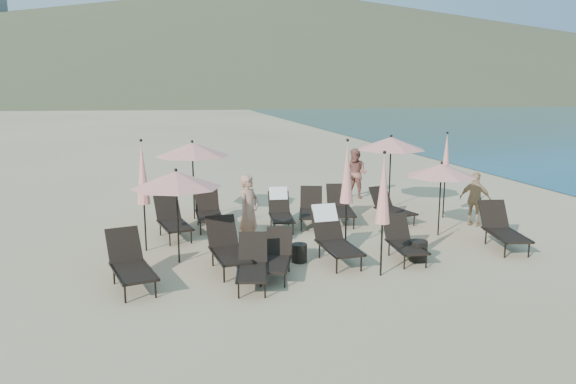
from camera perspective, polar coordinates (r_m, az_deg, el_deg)
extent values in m
plane|color=#D6BA8C|center=(13.06, 9.13, -7.37)|extent=(800.00, 800.00, 0.00)
cone|color=brown|center=(318.92, -2.38, 15.31)|extent=(690.00, 690.00, 55.00)
cone|color=brown|center=(393.29, 16.02, 12.43)|extent=(280.00, 280.00, 32.00)
cube|color=beige|center=(324.18, -21.75, 12.98)|extent=(18.00, 16.00, 38.00)
cube|color=black|center=(11.68, -15.40, -7.88)|extent=(0.97, 1.45, 0.06)
cube|color=black|center=(12.42, -16.33, -5.20)|extent=(0.78, 0.65, 0.69)
cylinder|color=black|center=(11.18, -16.22, -9.88)|extent=(0.04, 0.04, 0.38)
cylinder|color=black|center=(12.24, -17.26, -8.08)|extent=(0.04, 0.04, 0.38)
cylinder|color=black|center=(11.28, -13.31, -9.53)|extent=(0.04, 0.04, 0.38)
cylinder|color=black|center=(12.34, -14.59, -7.78)|extent=(0.04, 0.04, 0.38)
cube|color=black|center=(11.67, -17.08, -7.93)|extent=(0.38, 1.47, 0.04)
cube|color=black|center=(11.79, -13.86, -7.56)|extent=(0.38, 1.47, 0.04)
cube|color=black|center=(11.40, -3.65, -8.19)|extent=(0.84, 1.28, 0.05)
cube|color=black|center=(12.07, -3.59, -5.65)|extent=(0.69, 0.56, 0.61)
cylinder|color=black|center=(11.01, -5.04, -9.91)|extent=(0.04, 0.04, 0.33)
cylinder|color=black|center=(11.96, -4.83, -8.17)|extent=(0.04, 0.04, 0.33)
cylinder|color=black|center=(11.00, -2.34, -9.90)|extent=(0.04, 0.04, 0.33)
cylinder|color=black|center=(11.95, -2.35, -8.16)|extent=(0.04, 0.04, 0.33)
cube|color=black|center=(11.46, -5.14, -8.07)|extent=(0.31, 1.31, 0.04)
cube|color=black|center=(11.44, -2.16, -8.05)|extent=(0.31, 1.31, 0.04)
cube|color=black|center=(11.93, -1.30, -7.35)|extent=(0.93, 1.27, 0.05)
cube|color=black|center=(12.57, -0.91, -5.04)|extent=(0.70, 0.60, 0.59)
cylinder|color=black|center=(11.57, -2.79, -8.85)|extent=(0.03, 0.03, 0.32)
cylinder|color=black|center=(12.49, -2.17, -7.33)|extent=(0.03, 0.03, 0.32)
cylinder|color=black|center=(11.52, -0.33, -8.93)|extent=(0.03, 0.03, 0.32)
cylinder|color=black|center=(12.44, 0.10, -7.40)|extent=(0.03, 0.03, 0.32)
cube|color=black|center=(12.01, -2.64, -7.19)|extent=(0.46, 1.22, 0.04)
cube|color=black|center=(11.95, 0.09, -7.27)|extent=(0.46, 1.22, 0.04)
cube|color=black|center=(12.88, 5.31, -5.73)|extent=(0.73, 1.35, 0.06)
cube|color=black|center=(13.60, 3.97, -3.37)|extent=(0.70, 0.53, 0.69)
cylinder|color=black|center=(12.35, 4.97, -7.44)|extent=(0.04, 0.04, 0.38)
cylinder|color=black|center=(13.37, 3.22, -5.96)|extent=(0.04, 0.04, 0.38)
cylinder|color=black|center=(12.56, 7.45, -7.18)|extent=(0.04, 0.04, 0.38)
cylinder|color=black|center=(13.56, 5.53, -5.74)|extent=(0.04, 0.04, 0.38)
cube|color=black|center=(12.81, 3.82, -5.74)|extent=(0.09, 1.50, 0.04)
cube|color=black|center=(13.04, 6.59, -5.48)|extent=(0.09, 1.50, 0.04)
cube|color=white|center=(13.68, 3.76, -2.15)|extent=(0.61, 0.33, 0.41)
cube|color=black|center=(13.33, 12.05, -5.53)|extent=(0.71, 1.23, 0.05)
cube|color=black|center=(13.97, 10.92, -3.48)|extent=(0.65, 0.50, 0.61)
cylinder|color=black|center=(12.85, 11.74, -6.98)|extent=(0.04, 0.04, 0.34)
cylinder|color=black|center=(13.76, 10.23, -5.71)|extent=(0.04, 0.04, 0.34)
cylinder|color=black|center=(13.04, 13.86, -6.81)|extent=(0.04, 0.04, 0.34)
cylinder|color=black|center=(13.94, 12.23, -5.57)|extent=(0.04, 0.04, 0.34)
cube|color=black|center=(13.27, 10.77, -5.52)|extent=(0.15, 1.33, 0.04)
cube|color=black|center=(13.48, 13.15, -5.35)|extent=(0.15, 1.33, 0.04)
cube|color=black|center=(14.88, 21.39, -4.14)|extent=(0.94, 1.45, 0.06)
cube|color=black|center=(15.60, 20.15, -2.13)|extent=(0.78, 0.63, 0.69)
cylinder|color=black|center=(14.33, 21.18, -5.53)|extent=(0.04, 0.04, 0.38)
cylinder|color=black|center=(15.34, 19.46, -4.34)|extent=(0.04, 0.04, 0.38)
cylinder|color=black|center=(14.57, 23.27, -5.42)|extent=(0.04, 0.04, 0.38)
cylinder|color=black|center=(15.57, 21.44, -4.26)|extent=(0.04, 0.04, 0.38)
cube|color=black|center=(14.79, 20.13, -4.09)|extent=(0.34, 1.49, 0.04)
cube|color=black|center=(15.07, 22.48, -4.00)|extent=(0.34, 1.49, 0.04)
cube|color=black|center=(15.14, -11.38, -3.39)|extent=(0.89, 1.39, 0.05)
cube|color=black|center=(15.88, -12.17, -1.57)|extent=(0.74, 0.60, 0.66)
cylinder|color=black|center=(14.62, -11.91, -4.71)|extent=(0.04, 0.04, 0.36)
cylinder|color=black|center=(15.66, -12.84, -3.69)|extent=(0.04, 0.04, 0.36)
cylinder|color=black|center=(14.75, -9.80, -4.49)|extent=(0.04, 0.04, 0.36)
cylinder|color=black|center=(15.78, -10.86, -3.50)|extent=(0.04, 0.04, 0.36)
cube|color=black|center=(15.12, -12.62, -3.42)|extent=(0.31, 1.43, 0.04)
cube|color=black|center=(15.26, -10.26, -3.19)|extent=(0.31, 1.43, 0.04)
cube|color=black|center=(15.99, -7.99, -2.45)|extent=(0.73, 1.35, 0.06)
cube|color=black|center=(16.79, -8.27, -0.66)|extent=(0.70, 0.52, 0.69)
cylinder|color=black|center=(15.48, -8.87, -3.69)|extent=(0.04, 0.04, 0.38)
cylinder|color=black|center=(16.59, -9.13, -2.70)|extent=(0.04, 0.04, 0.38)
cylinder|color=black|center=(15.53, -6.75, -3.59)|extent=(0.04, 0.04, 0.38)
cylinder|color=black|center=(16.63, -7.15, -2.61)|extent=(0.04, 0.04, 0.38)
cube|color=black|center=(16.02, -9.20, -2.42)|extent=(0.09, 1.50, 0.04)
cube|color=black|center=(16.07, -6.83, -2.31)|extent=(0.09, 1.50, 0.04)
cube|color=black|center=(15.78, -0.64, -2.68)|extent=(0.76, 1.26, 0.05)
cube|color=black|center=(16.48, -0.94, -1.04)|extent=(0.67, 0.52, 0.61)
cylinder|color=black|center=(15.32, -1.41, -3.80)|extent=(0.04, 0.04, 0.34)
cylinder|color=black|center=(16.30, -1.74, -2.88)|extent=(0.04, 0.04, 0.34)
cylinder|color=black|center=(15.37, 0.51, -3.74)|extent=(0.04, 0.04, 0.34)
cylinder|color=black|center=(16.35, 0.06, -2.83)|extent=(0.04, 0.04, 0.34)
cube|color=black|center=(15.79, -1.74, -2.64)|extent=(0.21, 1.33, 0.04)
cube|color=black|center=(15.85, 0.40, -2.58)|extent=(0.21, 1.33, 0.04)
cube|color=white|center=(16.58, -0.99, -0.15)|extent=(0.57, 0.35, 0.37)
cube|color=black|center=(16.18, 2.37, -2.26)|extent=(0.99, 1.40, 0.05)
cube|color=black|center=(16.94, 2.37, -0.56)|extent=(0.76, 0.65, 0.65)
cylinder|color=black|center=(15.71, 1.36, -3.37)|extent=(0.04, 0.04, 0.36)
cylinder|color=black|center=(16.77, 1.42, -2.44)|extent=(0.04, 0.04, 0.36)
cylinder|color=black|center=(15.71, 3.37, -3.39)|extent=(0.04, 0.04, 0.36)
cylinder|color=black|center=(16.77, 3.30, -2.46)|extent=(0.04, 0.04, 0.36)
cube|color=black|center=(16.23, 1.25, -2.17)|extent=(0.44, 1.38, 0.04)
cube|color=black|center=(16.23, 3.49, -2.19)|extent=(0.44, 1.38, 0.04)
cube|color=black|center=(16.46, 5.45, -2.03)|extent=(0.92, 1.41, 0.05)
cube|color=black|center=(17.24, 5.07, -0.34)|extent=(0.76, 0.62, 0.67)
cylinder|color=black|center=(15.95, 4.70, -3.17)|extent=(0.04, 0.04, 0.37)
cylinder|color=black|center=(17.02, 4.23, -2.25)|extent=(0.04, 0.04, 0.37)
cylinder|color=black|center=(16.03, 6.70, -3.14)|extent=(0.04, 0.04, 0.37)
cylinder|color=black|center=(17.10, 6.11, -2.22)|extent=(0.04, 0.04, 0.37)
cube|color=black|center=(16.47, 4.30, -1.97)|extent=(0.33, 1.44, 0.04)
cube|color=black|center=(16.56, 6.54, -1.94)|extent=(0.33, 1.44, 0.04)
cube|color=black|center=(16.87, 10.96, -1.97)|extent=(0.86, 1.30, 0.05)
cube|color=black|center=(17.44, 9.39, -0.50)|extent=(0.70, 0.58, 0.62)
cylinder|color=black|center=(16.37, 11.27, -3.03)|extent=(0.04, 0.04, 0.34)
cylinder|color=black|center=(17.17, 9.18, -2.29)|extent=(0.04, 0.04, 0.34)
cylinder|color=black|center=(16.69, 12.69, -2.82)|extent=(0.04, 0.04, 0.34)
cylinder|color=black|center=(17.47, 10.57, -2.11)|extent=(0.04, 0.04, 0.34)
cube|color=black|center=(16.73, 10.04, -2.01)|extent=(0.33, 1.33, 0.04)
cube|color=black|center=(17.08, 11.66, -1.80)|extent=(0.33, 1.33, 0.04)
cube|color=black|center=(12.37, -5.81, -6.46)|extent=(0.80, 1.38, 0.06)
cube|color=black|center=(13.11, -6.75, -3.98)|extent=(0.73, 0.56, 0.68)
cylinder|color=black|center=(11.86, -6.52, -8.27)|extent=(0.04, 0.04, 0.38)
cylinder|color=black|center=(12.92, -7.65, -6.66)|extent=(0.04, 0.04, 0.38)
cylinder|color=black|center=(11.99, -3.82, -8.00)|extent=(0.04, 0.04, 0.38)
cylinder|color=black|center=(13.04, -5.16, -6.44)|extent=(0.04, 0.04, 0.38)
cube|color=black|center=(12.35, -7.37, -6.47)|extent=(0.18, 1.49, 0.04)
cube|color=black|center=(12.49, -4.38, -6.20)|extent=(0.18, 1.49, 0.04)
cylinder|color=black|center=(13.06, -11.14, -2.75)|extent=(0.04, 0.04, 2.05)
cone|color=#FF9F90|center=(12.88, -11.30, 1.27)|extent=(2.05, 2.05, 0.37)
sphere|color=black|center=(12.84, -11.33, 2.21)|extent=(0.08, 0.08, 0.08)
cylinder|color=black|center=(15.66, 15.15, -0.94)|extent=(0.04, 0.04, 1.89)
cone|color=#FF9F90|center=(15.51, 15.31, 2.15)|extent=(1.89, 1.89, 0.34)
sphere|color=black|center=(15.48, 15.35, 2.88)|extent=(0.07, 0.07, 0.07)
cylinder|color=black|center=(17.17, -9.59, 0.94)|extent=(0.05, 0.05, 2.24)
cone|color=#FF9F90|center=(17.02, -9.70, 4.30)|extent=(2.24, 2.24, 0.41)
sphere|color=black|center=(17.00, -9.72, 5.08)|extent=(0.09, 0.09, 0.09)
cylinder|color=black|center=(18.68, 10.31, 1.77)|extent=(0.05, 0.05, 2.27)
cone|color=#FF9F90|center=(18.54, 10.42, 4.89)|extent=(2.27, 2.27, 0.41)
sphere|color=black|center=(18.52, 10.44, 5.62)|extent=(0.09, 0.09, 0.09)
cylinder|color=black|center=(12.24, 9.46, -5.79)|extent=(0.04, 0.04, 1.17)
cone|color=#FF9F90|center=(11.93, 9.67, 0.31)|extent=(0.32, 0.32, 1.48)
sphere|color=black|center=(11.81, 9.79, 4.00)|extent=(0.07, 0.07, 0.07)
cylinder|color=black|center=(17.84, 15.54, -0.74)|extent=(0.04, 0.04, 1.14)
cone|color=#FF9F90|center=(17.63, 15.76, 3.37)|extent=(0.31, 0.31, 1.45)
sphere|color=black|center=(17.55, 15.89, 5.81)|extent=(0.07, 0.07, 0.07)
cylinder|color=black|center=(14.26, -14.30, -3.50)|extent=(0.04, 0.04, 1.19)
cone|color=#FF9F90|center=(13.99, -14.56, 1.88)|extent=(0.33, 0.33, 1.52)
sphere|color=black|center=(13.89, -14.72, 5.10)|extent=(0.08, 0.08, 0.08)
cylinder|color=black|center=(14.02, 5.90, -3.46)|extent=(0.04, 0.04, 1.19)
cone|color=#FF9F90|center=(13.75, 6.01, 1.99)|extent=(0.32, 0.32, 1.51)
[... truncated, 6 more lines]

